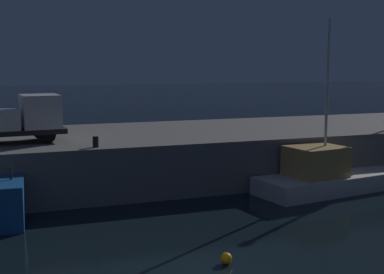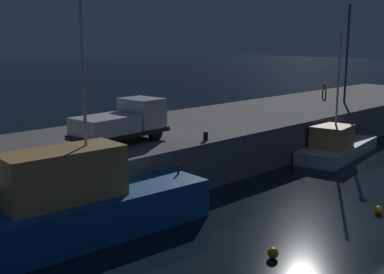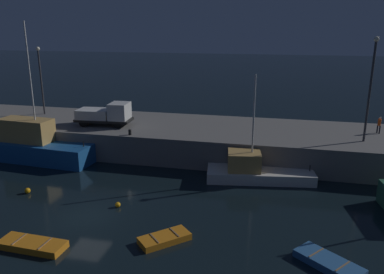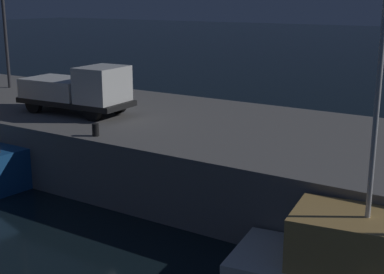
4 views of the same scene
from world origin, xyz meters
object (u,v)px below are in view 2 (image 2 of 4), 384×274
mooring_buoy_mid (378,210)px  dockworker (324,88)px  lamp_post_east (348,44)px  utility_truck (123,122)px  fishing_boat_blue (336,146)px  mooring_buoy_near (273,253)px  fishing_trawler_red (73,208)px  bollard_west (206,136)px

mooring_buoy_mid → dockworker: (19.92, 14.96, 3.39)m
mooring_buoy_mid → lamp_post_east: bearing=33.2°
mooring_buoy_mid → utility_truck: utility_truck is taller
lamp_post_east → dockworker: bearing=59.6°
fishing_boat_blue → dockworker: fishing_boat_blue is taller
mooring_buoy_near → utility_truck: size_ratio=0.08×
mooring_buoy_mid → utility_truck: size_ratio=0.07×
fishing_trawler_red → lamp_post_east: fishing_trawler_red is taller
lamp_post_east → mooring_buoy_mid: bearing=-146.8°
mooring_buoy_mid → dockworker: 25.14m
fishing_trawler_red → mooring_buoy_mid: (12.18, -7.74, -1.20)m
utility_truck → bollard_west: utility_truck is taller
mooring_buoy_near → dockworker: dockworker is taller
lamp_post_east → utility_truck: bearing=179.8°
bollard_west → utility_truck: bearing=142.3°
bollard_west → dockworker: bearing=14.5°
mooring_buoy_near → mooring_buoy_mid: (7.73, -0.63, -0.03)m
bollard_west → mooring_buoy_mid: bearing=-73.9°
mooring_buoy_mid → bollard_west: (-2.63, 9.13, 2.75)m
utility_truck → bollard_west: bearing=-37.7°
fishing_trawler_red → dockworker: bearing=12.7°
fishing_trawler_red → mooring_buoy_mid: fishing_trawler_red is taller
fishing_trawler_red → mooring_buoy_mid: size_ratio=33.26×
mooring_buoy_mid → lamp_post_east: (18.11, 11.86, 7.64)m
mooring_buoy_mid → lamp_post_east: lamp_post_east is taller
fishing_boat_blue → mooring_buoy_near: (-16.85, -6.81, -0.60)m
fishing_trawler_red → utility_truck: fishing_trawler_red is taller
lamp_post_east → dockworker: size_ratio=5.65×
mooring_buoy_near → mooring_buoy_mid: mooring_buoy_near is taller
mooring_buoy_near → mooring_buoy_mid: bearing=-4.7°
fishing_trawler_red → fishing_boat_blue: bearing=-0.8°
utility_truck → fishing_trawler_red: bearing=-144.4°
utility_truck → bollard_west: 4.71m
fishing_trawler_red → fishing_boat_blue: (21.29, -0.30, -0.57)m
utility_truck → bollard_west: (3.65, -2.83, -0.90)m
fishing_boat_blue → utility_truck: 16.33m
fishing_trawler_red → dockworker: size_ratio=8.14×
mooring_buoy_near → lamp_post_east: size_ratio=0.05×
fishing_boat_blue → lamp_post_east: size_ratio=1.02×
lamp_post_east → utility_truck: size_ratio=1.55×
mooring_buoy_near → utility_truck: utility_truck is taller
utility_truck → dockworker: bearing=6.5°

